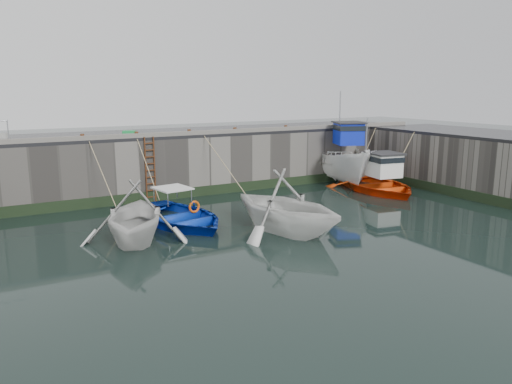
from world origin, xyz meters
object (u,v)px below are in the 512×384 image
boat_near_blue (180,224)px  boat_far_orange (377,184)px  bollard_e (286,128)px  bollard_c (189,132)px  fish_crate (129,133)px  ladder (150,170)px  boat_far_white (344,164)px  bollard_d (235,130)px  boat_near_blacktrim (285,232)px  bollard_b (136,135)px  boat_near_white (136,240)px  bollard_a (82,137)px

boat_near_blue → boat_far_orange: bearing=-4.2°
bollard_e → bollard_c: bearing=180.0°
boat_near_blue → fish_crate: 6.55m
fish_crate → bollard_e: (8.62, -0.82, 0.00)m
bollard_c → bollard_e: size_ratio=1.00×
ladder → bollard_c: bollard_c is taller
bollard_e → boat_far_white: bearing=-16.0°
boat_far_white → ladder: bearing=-161.6°
bollard_d → boat_far_white: bearing=-8.5°
boat_far_white → bollard_e: boat_far_white is taller
ladder → boat_near_blacktrim: bearing=-69.1°
boat_far_white → boat_near_blacktrim: bearing=-119.1°
bollard_c → ladder: bearing=-171.3°
boat_near_blue → bollard_b: 5.85m
bollard_b → ladder: bearing=-33.9°
ladder → bollard_b: bollard_b is taller
boat_near_blue → bollard_b: size_ratio=19.57×
ladder → boat_near_blue: (-0.26, -4.49, -1.59)m
boat_near_blue → bollard_e: 10.12m
boat_near_white → bollard_c: bollard_c is taller
boat_far_orange → bollard_a: (-14.49, 3.80, 2.90)m
ladder → boat_far_orange: size_ratio=0.49×
boat_near_white → bollard_b: size_ratio=17.11×
boat_near_white → bollard_e: (10.46, 6.16, 3.30)m
bollard_c → bollard_a: bearing=180.0°
boat_near_blue → bollard_e: size_ratio=19.57×
fish_crate → bollard_e: bollard_e is taller
bollard_d → bollard_e: (3.20, 0.00, 0.00)m
boat_near_blue → bollard_a: size_ratio=19.57×
boat_far_white → bollard_a: size_ratio=26.47×
boat_far_white → bollard_d: (-6.69, 1.00, 2.18)m
bollard_a → bollard_e: same height
bollard_b → bollard_e: (8.50, 0.00, 0.00)m
boat_far_white → boat_far_orange: bearing=-68.2°
bollard_c → fish_crate: bearing=163.7°
boat_near_blue → boat_far_orange: boat_far_orange is taller
boat_far_white → boat_far_orange: size_ratio=1.12×
boat_far_white → bollard_c: bearing=-164.5°
boat_far_white → bollard_d: boat_far_white is taller
fish_crate → bollard_a: bearing=-140.1°
ladder → boat_near_white: ladder is taller
bollard_c → bollard_d: (2.60, 0.00, 0.00)m
boat_near_blue → boat_far_white: size_ratio=0.74×
boat_far_white → bollard_e: bearing=-174.3°
boat_far_orange → bollard_c: bearing=167.3°
boat_far_white → bollard_b: bearing=-163.1°
boat_near_white → bollard_d: 10.08m
bollard_a → bollard_d: size_ratio=1.00×
boat_near_blue → bollard_c: (2.46, 4.83, 3.30)m
boat_near_white → bollard_d: size_ratio=17.11×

